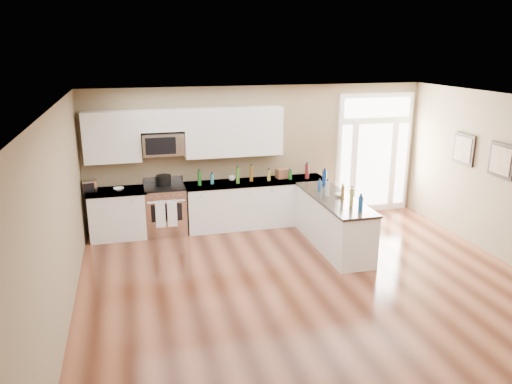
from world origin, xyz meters
TOP-DOWN VIEW (x-y plane):
  - ground at (0.00, 0.00)m, footprint 8.00×8.00m
  - room_shell at (0.00, 0.00)m, footprint 8.00×8.00m
  - back_cabinet_left at (-2.87, 3.69)m, footprint 1.10×0.66m
  - back_cabinet_right at (-0.16, 3.69)m, footprint 2.85×0.66m
  - peninsula_cabinet at (0.93, 2.24)m, footprint 0.69×2.32m
  - upper_cabinet_left at (-2.88, 3.83)m, footprint 1.04×0.33m
  - upper_cabinet_right at (-0.57, 3.83)m, footprint 1.94×0.33m
  - upper_cabinet_short at (-1.95, 3.83)m, footprint 0.82×0.33m
  - microwave at (-1.95, 3.80)m, footprint 0.78×0.41m
  - entry_door at (2.55, 3.95)m, footprint 1.70×0.10m
  - wall_art_near at (3.47, 2.20)m, footprint 0.05×0.58m
  - wall_art_far at (3.47, 1.20)m, footprint 0.05×0.58m
  - kitchen_range at (-1.98, 3.69)m, footprint 0.77×0.69m
  - stockpot at (-1.98, 3.76)m, footprint 0.31×0.31m
  - toaster_oven at (-3.35, 3.71)m, footprint 0.29×0.25m
  - cardboard_box at (0.42, 3.77)m, footprint 0.26×0.20m
  - bowl_left at (-2.83, 3.67)m, footprint 0.22×0.22m
  - bowl_peninsula at (1.04, 2.26)m, footprint 0.20×0.20m
  - cup_counter at (-0.62, 3.83)m, footprint 0.14×0.14m
  - counter_bottles at (0.35, 3.00)m, footprint 2.41×2.37m

SIDE VIEW (x-z plane):
  - ground at x=0.00m, z-range 0.00..0.00m
  - peninsula_cabinet at x=0.93m, z-range -0.04..0.90m
  - back_cabinet_right at x=-0.16m, z-range -0.03..0.91m
  - back_cabinet_left at x=-2.87m, z-range -0.03..0.91m
  - kitchen_range at x=-1.98m, z-range -0.06..1.02m
  - bowl_left at x=-2.83m, z-range 0.94..0.99m
  - bowl_peninsula at x=1.04m, z-range 0.94..0.99m
  - cup_counter at x=-0.62m, z-range 0.94..1.04m
  - cardboard_box at x=0.42m, z-range 0.94..1.13m
  - toaster_oven at x=-3.35m, z-range 0.94..1.16m
  - stockpot at x=-1.98m, z-range 0.95..1.17m
  - counter_bottles at x=0.35m, z-range 0.92..1.24m
  - entry_door at x=2.55m, z-range 0.00..2.60m
  - wall_art_near at x=3.47m, z-range 1.41..1.99m
  - wall_art_far at x=3.47m, z-range 1.41..1.99m
  - room_shell at x=0.00m, z-range -2.29..5.71m
  - microwave at x=-1.95m, z-range 1.55..1.97m
  - upper_cabinet_left at x=-2.88m, z-range 1.45..2.40m
  - upper_cabinet_right at x=-0.57m, z-range 1.45..2.40m
  - upper_cabinet_short at x=-1.95m, z-range 2.00..2.40m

